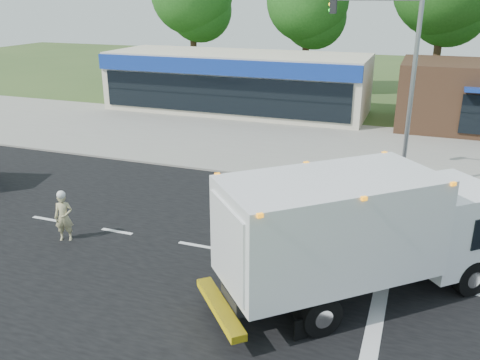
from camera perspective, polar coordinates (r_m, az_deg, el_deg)
The scene contains 10 objects.
ground at distance 15.97m, azimuth 4.94°, elevation -9.06°, with size 120.00×120.00×0.00m, color #385123.
road_asphalt at distance 15.97m, azimuth 4.94°, elevation -9.04°, with size 60.00×14.00×0.02m, color black.
sidewalk at distance 23.30m, azimuth 10.31°, elevation 0.47°, with size 60.00×2.40×0.12m, color gray.
parking_apron at distance 28.80m, azimuth 12.38°, elevation 4.02°, with size 60.00×9.00×0.02m, color gray.
lane_markings at distance 14.58m, azimuth 8.73°, elevation -12.25°, with size 55.20×7.00×0.01m.
ems_box_truck at distance 13.56m, azimuth 13.15°, elevation -5.30°, with size 7.69×7.21×3.58m.
emergency_worker at distance 17.81m, azimuth -19.18°, elevation -3.84°, with size 0.71×0.61×1.77m.
retail_strip_mall at distance 36.16m, azimuth -0.42°, elevation 10.96°, with size 18.00×6.20×4.00m.
traffic_signal_pole at distance 21.33m, azimuth 17.19°, elevation 11.59°, with size 3.51×0.25×8.00m.
background_trees at distance 41.90m, azimuth 14.95°, elevation 18.96°, with size 36.77×7.39×12.10m.
Camera 1 is at (3.49, -13.51, 7.76)m, focal length 38.00 mm.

